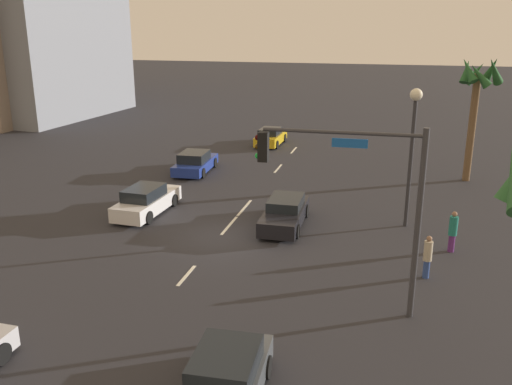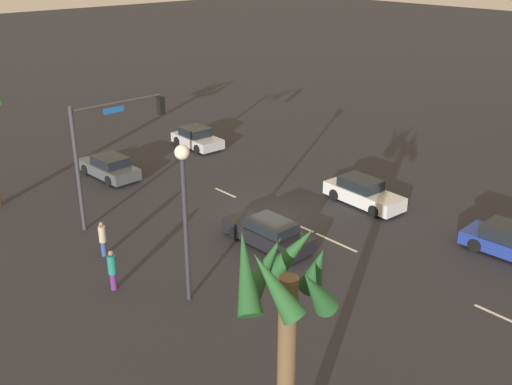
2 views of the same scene
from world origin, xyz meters
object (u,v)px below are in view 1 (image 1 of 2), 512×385
(car_0, at_px, (146,201))
(car_5, at_px, (195,163))
(traffic_signal, at_px, (362,188))
(pedestrian_1, at_px, (453,231))
(car_4, at_px, (285,213))
(palm_tree_0, at_px, (478,89))
(car_2, at_px, (271,137))
(pedestrian_0, at_px, (428,256))
(streetlamp, at_px, (413,132))
(car_1, at_px, (224,382))

(car_0, bearing_deg, car_5, -176.91)
(traffic_signal, bearing_deg, pedestrian_1, 149.66)
(car_0, distance_m, car_4, 7.08)
(palm_tree_0, bearing_deg, car_2, -116.93)
(car_2, bearing_deg, car_0, -7.87)
(car_4, xyz_separation_m, traffic_signal, (7.35, 3.90, 3.65))
(pedestrian_0, bearing_deg, car_4, -123.81)
(traffic_signal, distance_m, pedestrian_0, 5.19)
(car_2, xyz_separation_m, streetlamp, (16.06, 10.23, 3.87))
(car_4, height_order, car_5, car_5)
(streetlamp, bearing_deg, traffic_signal, -10.84)
(streetlamp, bearing_deg, car_5, -117.44)
(streetlamp, xyz_separation_m, pedestrian_0, (5.53, 0.73, -3.61))
(car_0, height_order, traffic_signal, traffic_signal)
(car_4, bearing_deg, palm_tree_0, 138.17)
(pedestrian_0, relative_size, palm_tree_0, 0.22)
(traffic_signal, distance_m, pedestrian_1, 7.70)
(car_5, bearing_deg, car_2, 162.90)
(pedestrian_0, bearing_deg, pedestrian_1, 158.65)
(car_1, distance_m, streetlamp, 15.48)
(car_4, relative_size, palm_tree_0, 0.62)
(car_2, relative_size, car_4, 0.92)
(traffic_signal, bearing_deg, car_1, -26.56)
(traffic_signal, xyz_separation_m, streetlamp, (-8.66, 1.66, 0.24))
(traffic_signal, relative_size, palm_tree_0, 0.83)
(car_0, bearing_deg, palm_tree_0, 122.45)
(car_1, relative_size, palm_tree_0, 0.59)
(pedestrian_1, relative_size, palm_tree_0, 0.24)
(car_2, distance_m, palm_tree_0, 16.34)
(streetlamp, distance_m, palm_tree_0, 9.77)
(car_1, xyz_separation_m, streetlamp, (-14.30, 4.48, 3.87))
(car_2, distance_m, streetlamp, 19.43)
(car_0, height_order, pedestrian_0, pedestrian_0)
(traffic_signal, bearing_deg, car_5, -143.53)
(car_5, distance_m, pedestrian_0, 18.51)
(pedestrian_0, bearing_deg, car_1, -30.70)
(car_1, relative_size, car_5, 0.99)
(car_1, relative_size, pedestrian_1, 2.48)
(car_2, bearing_deg, car_5, -17.10)
(car_5, distance_m, palm_tree_0, 17.59)
(traffic_signal, height_order, streetlamp, streetlamp)
(streetlamp, bearing_deg, pedestrian_0, 7.56)
(streetlamp, bearing_deg, car_0, -83.80)
(car_1, bearing_deg, streetlamp, 162.62)
(pedestrian_1, bearing_deg, palm_tree_0, 171.14)
(car_0, distance_m, car_2, 17.60)
(car_2, xyz_separation_m, pedestrian_1, (18.73, 12.08, 0.31))
(car_2, height_order, traffic_signal, traffic_signal)
(car_4, height_order, traffic_signal, traffic_signal)
(car_2, relative_size, streetlamp, 0.66)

